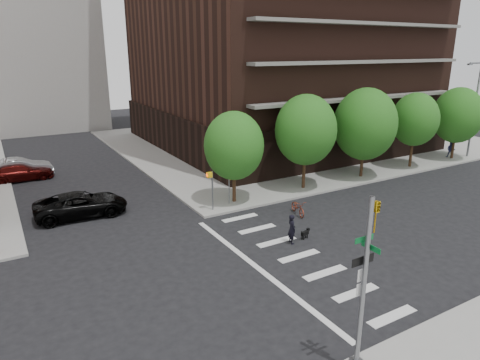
{
  "coord_description": "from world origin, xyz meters",
  "views": [
    {
      "loc": [
        -9.64,
        -15.57,
        10.22
      ],
      "look_at": [
        3.0,
        6.0,
        2.5
      ],
      "focal_mm": 32.0,
      "sensor_mm": 36.0,
      "label": 1
    }
  ],
  "objects_px": {
    "parked_car_black": "(81,205)",
    "pedestrian_far": "(451,150)",
    "traffic_signal": "(363,301)",
    "parked_car_silver": "(19,168)",
    "parked_car_maroon": "(20,172)",
    "dog_walker": "(292,229)",
    "scooter": "(298,207)"
  },
  "relations": [
    {
      "from": "parked_car_black",
      "to": "pedestrian_far",
      "type": "xyz_separation_m",
      "value": [
        33.5,
        -2.66,
        0.14
      ]
    },
    {
      "from": "pedestrian_far",
      "to": "traffic_signal",
      "type": "bearing_deg",
      "value": -81.67
    },
    {
      "from": "parked_car_silver",
      "to": "pedestrian_far",
      "type": "xyz_separation_m",
      "value": [
        36.2,
        -13.94,
        0.09
      ]
    },
    {
      "from": "parked_car_black",
      "to": "parked_car_silver",
      "type": "xyz_separation_m",
      "value": [
        -2.7,
        11.28,
        0.05
      ]
    },
    {
      "from": "parked_car_maroon",
      "to": "parked_car_silver",
      "type": "bearing_deg",
      "value": -0.63
    },
    {
      "from": "traffic_signal",
      "to": "parked_car_maroon",
      "type": "height_order",
      "value": "traffic_signal"
    },
    {
      "from": "parked_car_maroon",
      "to": "dog_walker",
      "type": "relative_size",
      "value": 2.94
    },
    {
      "from": "parked_car_silver",
      "to": "dog_walker",
      "type": "xyz_separation_m",
      "value": [
        11.8,
        -21.16,
        0.0
      ]
    },
    {
      "from": "traffic_signal",
      "to": "parked_car_maroon",
      "type": "relative_size",
      "value": 1.22
    },
    {
      "from": "scooter",
      "to": "dog_walker",
      "type": "height_order",
      "value": "dog_walker"
    },
    {
      "from": "parked_car_maroon",
      "to": "scooter",
      "type": "bearing_deg",
      "value": -140.06
    },
    {
      "from": "parked_car_silver",
      "to": "pedestrian_far",
      "type": "relative_size",
      "value": 3.26
    },
    {
      "from": "parked_car_maroon",
      "to": "parked_car_silver",
      "type": "xyz_separation_m",
      "value": [
        0.0,
        0.8,
        0.12
      ]
    },
    {
      "from": "scooter",
      "to": "pedestrian_far",
      "type": "distance_m",
      "value": 21.88
    },
    {
      "from": "dog_walker",
      "to": "pedestrian_far",
      "type": "relative_size",
      "value": 1.08
    },
    {
      "from": "traffic_signal",
      "to": "parked_car_silver",
      "type": "distance_m",
      "value": 31.14
    },
    {
      "from": "parked_car_black",
      "to": "scooter",
      "type": "relative_size",
      "value": 3.01
    },
    {
      "from": "dog_walker",
      "to": "pedestrian_far",
      "type": "distance_m",
      "value": 25.45
    },
    {
      "from": "traffic_signal",
      "to": "parked_car_black",
      "type": "distance_m",
      "value": 19.59
    },
    {
      "from": "parked_car_maroon",
      "to": "dog_walker",
      "type": "bearing_deg",
      "value": -150.55
    },
    {
      "from": "scooter",
      "to": "pedestrian_far",
      "type": "bearing_deg",
      "value": 24.34
    },
    {
      "from": "parked_car_black",
      "to": "parked_car_silver",
      "type": "relative_size",
      "value": 1.12
    },
    {
      "from": "parked_car_black",
      "to": "scooter",
      "type": "xyz_separation_m",
      "value": [
        12.01,
        -6.7,
        -0.29
      ]
    },
    {
      "from": "scooter",
      "to": "traffic_signal",
      "type": "bearing_deg",
      "value": -106.17
    },
    {
      "from": "dog_walker",
      "to": "parked_car_silver",
      "type": "bearing_deg",
      "value": 39.26
    },
    {
      "from": "dog_walker",
      "to": "parked_car_maroon",
      "type": "bearing_deg",
      "value": 40.21
    },
    {
      "from": "parked_car_silver",
      "to": "scooter",
      "type": "xyz_separation_m",
      "value": [
        14.71,
        -17.97,
        -0.34
      ]
    },
    {
      "from": "traffic_signal",
      "to": "dog_walker",
      "type": "distance_m",
      "value": 10.0
    },
    {
      "from": "traffic_signal",
      "to": "scooter",
      "type": "bearing_deg",
      "value": 60.11
    },
    {
      "from": "parked_car_black",
      "to": "parked_car_maroon",
      "type": "height_order",
      "value": "parked_car_black"
    },
    {
      "from": "parked_car_black",
      "to": "parked_car_silver",
      "type": "height_order",
      "value": "parked_car_silver"
    },
    {
      "from": "parked_car_silver",
      "to": "dog_walker",
      "type": "distance_m",
      "value": 24.23
    }
  ]
}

